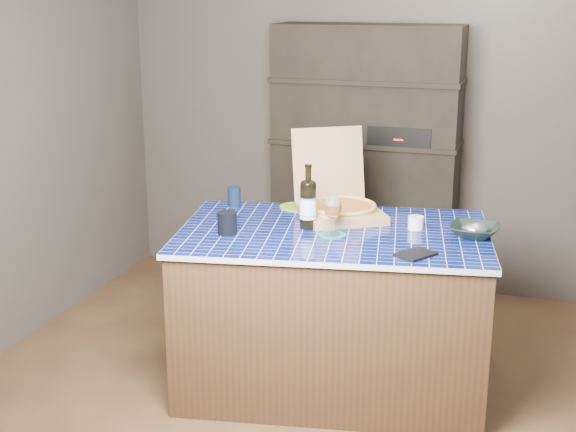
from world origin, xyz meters
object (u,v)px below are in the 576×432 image
(mead_bottle, at_px, (308,203))
(wine_glass, at_px, (333,208))
(pizza_box, at_px, (340,205))
(bowl, at_px, (475,231))
(kitchen_island, at_px, (332,308))
(dvd_case, at_px, (416,254))

(mead_bottle, xyz_separation_m, wine_glass, (0.15, -0.09, 0.01))
(pizza_box, relative_size, bowl, 2.61)
(kitchen_island, bearing_deg, mead_bottle, 167.98)
(kitchen_island, distance_m, pizza_box, 0.55)
(pizza_box, height_order, bowl, pizza_box)
(bowl, bearing_deg, pizza_box, 168.93)
(pizza_box, xyz_separation_m, mead_bottle, (-0.10, -0.25, 0.07))
(kitchen_island, relative_size, wine_glass, 8.47)
(kitchen_island, xyz_separation_m, pizza_box, (-0.04, 0.26, 0.48))
(pizza_box, bearing_deg, dvd_case, -78.73)
(kitchen_island, relative_size, bowl, 7.01)
(kitchen_island, bearing_deg, pizza_box, 88.20)
(mead_bottle, xyz_separation_m, dvd_case, (0.59, -0.27, -0.12))
(pizza_box, height_order, wine_glass, pizza_box)
(kitchen_island, distance_m, mead_bottle, 0.57)
(mead_bottle, distance_m, wine_glass, 0.18)
(mead_bottle, distance_m, dvd_case, 0.66)
(mead_bottle, bearing_deg, pizza_box, 68.50)
(kitchen_island, bearing_deg, dvd_case, -39.97)
(mead_bottle, xyz_separation_m, bowl, (0.82, 0.11, -0.10))
(pizza_box, relative_size, mead_bottle, 1.90)
(kitchen_island, xyz_separation_m, mead_bottle, (-0.14, 0.01, 0.55))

